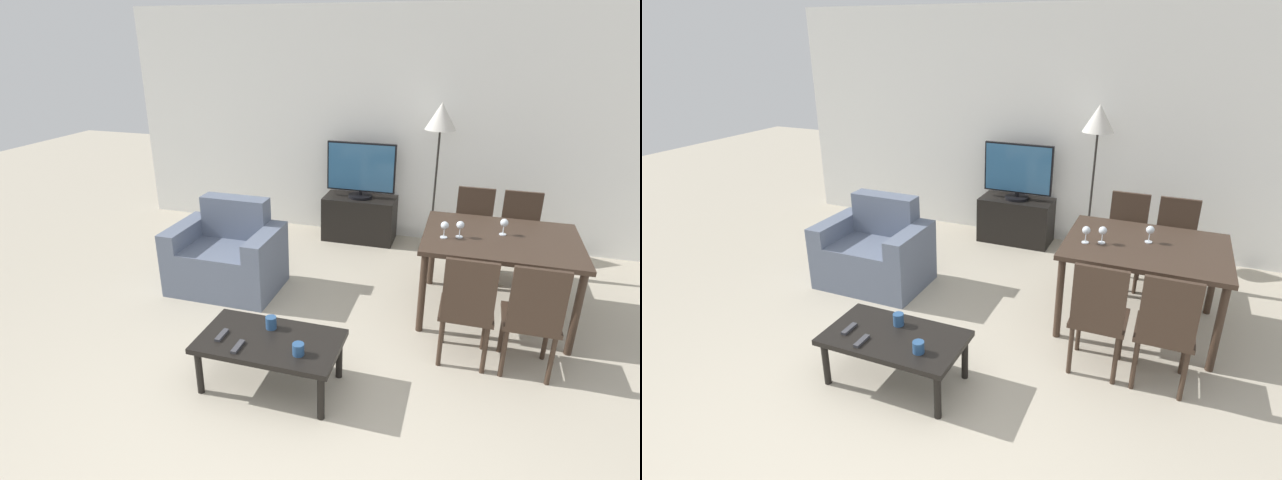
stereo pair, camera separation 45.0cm
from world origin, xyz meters
The scene contains 19 objects.
ground_plane centered at (0.00, 0.00, 0.00)m, with size 18.00×18.00×0.00m, color #B2A893.
wall_back centered at (0.00, 3.93, 1.35)m, with size 6.84×0.06×2.70m.
armchair centered at (-1.33, 2.02, 0.32)m, with size 1.04×0.74×0.87m.
tv_stand centered at (-0.36, 3.65, 0.27)m, with size 0.87×0.43×0.54m.
tv centered at (-0.36, 3.65, 0.88)m, with size 0.82×0.29×0.67m.
coffee_table centered at (-0.33, 0.71, 0.34)m, with size 1.01×0.57×0.39m.
dining_table centered at (1.20, 2.22, 0.68)m, with size 1.30×1.04×0.76m.
dining_chair_near centered at (0.98, 1.38, 0.50)m, with size 0.40×0.40×0.92m.
dining_chair_far centered at (1.43, 3.05, 0.50)m, with size 0.40×0.40×0.92m.
dining_chair_near_right centered at (1.43, 1.38, 0.50)m, with size 0.40×0.40×0.92m.
dining_chair_far_left centered at (0.98, 3.05, 0.50)m, with size 0.40×0.40×0.92m.
floor_lamp centered at (0.52, 3.58, 1.48)m, with size 0.33×0.33×1.70m.
remote_primary centered at (-0.67, 0.64, 0.40)m, with size 0.04×0.15×0.02m.
remote_secondary centered at (-0.50, 0.55, 0.40)m, with size 0.04×0.15×0.02m.
cup_white_near centered at (-0.08, 0.60, 0.43)m, with size 0.08×0.08×0.08m.
cup_colored_far centered at (-0.37, 0.84, 0.43)m, with size 0.08×0.08×0.09m.
wine_glass_left centered at (0.86, 2.10, 0.86)m, with size 0.07×0.07×0.15m.
wine_glass_center centered at (1.22, 2.27, 0.86)m, with size 0.07×0.07×0.15m.
wine_glass_right centered at (0.73, 2.06, 0.86)m, with size 0.07×0.07×0.15m.
Camera 1 is at (0.88, -2.03, 2.37)m, focal length 28.00 mm.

